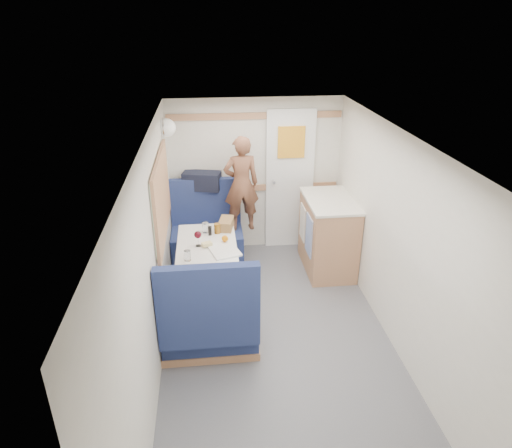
{
  "coord_description": "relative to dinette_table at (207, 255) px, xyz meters",
  "views": [
    {
      "loc": [
        -0.6,
        -3.31,
        2.92
      ],
      "look_at": [
        -0.14,
        0.9,
        0.95
      ],
      "focal_mm": 32.0,
      "sensor_mm": 36.0,
      "label": 1
    }
  ],
  "objects": [
    {
      "name": "oak_trim_high",
      "position": [
        0.65,
        1.23,
        1.21
      ],
      "size": [
        2.15,
        0.02,
        0.08
      ],
      "primitive_type": "cube",
      "color": "#A8734B",
      "rests_on": "wall_back"
    },
    {
      "name": "dinette_table",
      "position": [
        0.0,
        0.0,
        0.0
      ],
      "size": [
        0.62,
        0.92,
        0.72
      ],
      "color": "white",
      "rests_on": "floor"
    },
    {
      "name": "pepper_grinder",
      "position": [
        0.04,
        0.16,
        0.21
      ],
      "size": [
        0.04,
        0.04,
        0.1
      ],
      "primitive_type": "cylinder",
      "color": "black",
      "rests_on": "dinette_table"
    },
    {
      "name": "tray",
      "position": [
        0.17,
        -0.22,
        0.16
      ],
      "size": [
        0.36,
        0.42,
        0.02
      ],
      "primitive_type": "cube",
      "rotation": [
        0.0,
        0.0,
        0.29
      ],
      "color": "white",
      "rests_on": "dinette_table"
    },
    {
      "name": "tumbler_right",
      "position": [
        -0.01,
        0.24,
        0.21
      ],
      "size": [
        0.07,
        0.07,
        0.11
      ],
      "primitive_type": "cylinder",
      "color": "white",
      "rests_on": "dinette_table"
    },
    {
      "name": "cheese_block",
      "position": [
        0.0,
        -0.12,
        0.19
      ],
      "size": [
        0.12,
        0.09,
        0.04
      ],
      "primitive_type": "cube",
      "rotation": [
        0.0,
        0.0,
        0.36
      ],
      "color": "#EAD587",
      "rests_on": "tray"
    },
    {
      "name": "wall_right",
      "position": [
        1.75,
        -1.0,
        0.43
      ],
      "size": [
        0.02,
        4.5,
        2.0
      ],
      "primitive_type": "cube",
      "color": "silver",
      "rests_on": "floor"
    },
    {
      "name": "bench_near",
      "position": [
        -0.0,
        -0.86,
        -0.27
      ],
      "size": [
        0.9,
        0.59,
        1.05
      ],
      "color": "navy",
      "rests_on": "floor"
    },
    {
      "name": "wine_glass",
      "position": [
        -0.09,
        -0.08,
        0.28
      ],
      "size": [
        0.08,
        0.08,
        0.17
      ],
      "color": "white",
      "rests_on": "dinette_table"
    },
    {
      "name": "bread_loaf",
      "position": [
        0.22,
        0.32,
        0.21
      ],
      "size": [
        0.19,
        0.28,
        0.11
      ],
      "primitive_type": "cube",
      "rotation": [
        0.0,
        0.0,
        -0.2
      ],
      "color": "brown",
      "rests_on": "dinette_table"
    },
    {
      "name": "oak_trim_low",
      "position": [
        0.65,
        1.23,
        0.28
      ],
      "size": [
        2.15,
        0.02,
        0.08
      ],
      "primitive_type": "cube",
      "color": "#A8734B",
      "rests_on": "wall_back"
    },
    {
      "name": "dome_light",
      "position": [
        -0.39,
        0.85,
        1.18
      ],
      "size": [
        0.2,
        0.2,
        0.2
      ],
      "primitive_type": "sphere",
      "color": "white",
      "rests_on": "wall_left"
    },
    {
      "name": "ledge",
      "position": [
        -0.0,
        1.12,
        0.31
      ],
      "size": [
        0.9,
        0.14,
        0.04
      ],
      "primitive_type": "cube",
      "color": "#A8734B",
      "rests_on": "bench_far"
    },
    {
      "name": "beer_glass",
      "position": [
        0.12,
        0.21,
        0.21
      ],
      "size": [
        0.07,
        0.07,
        0.11
      ],
      "primitive_type": "cylinder",
      "color": "brown",
      "rests_on": "dinette_table"
    },
    {
      "name": "floor",
      "position": [
        0.65,
        -1.0,
        -0.57
      ],
      "size": [
        4.5,
        4.5,
        0.0
      ],
      "primitive_type": "plane",
      "color": "#515156",
      "rests_on": "ground"
    },
    {
      "name": "duffel_bag",
      "position": [
        -0.03,
        1.12,
        0.44
      ],
      "size": [
        0.5,
        0.32,
        0.22
      ],
      "primitive_type": "cube",
      "rotation": [
        0.0,
        0.0,
        -0.24
      ],
      "color": "black",
      "rests_on": "ledge"
    },
    {
      "name": "galley_counter",
      "position": [
        1.47,
        0.55,
        -0.1
      ],
      "size": [
        0.57,
        0.92,
        0.92
      ],
      "color": "#A8734B",
      "rests_on": "floor"
    },
    {
      "name": "ceiling",
      "position": [
        0.65,
        -1.0,
        1.43
      ],
      "size": [
        4.5,
        4.5,
        0.0
      ],
      "primitive_type": "plane",
      "rotation": [
        3.14,
        0.0,
        0.0
      ],
      "color": "silver",
      "rests_on": "wall_back"
    },
    {
      "name": "bench_far",
      "position": [
        -0.0,
        0.86,
        -0.27
      ],
      "size": [
        0.9,
        0.59,
        1.05
      ],
      "color": "navy",
      "rests_on": "floor"
    },
    {
      "name": "orange_fruit",
      "position": [
        0.19,
        -0.04,
        0.21
      ],
      "size": [
        0.07,
        0.07,
        0.07
      ],
      "primitive_type": "sphere",
      "color": "orange",
      "rests_on": "tray"
    },
    {
      "name": "tumbler_left",
      "position": [
        -0.19,
        -0.38,
        0.21
      ],
      "size": [
        0.07,
        0.07,
        0.11
      ],
      "primitive_type": "cylinder",
      "color": "silver",
      "rests_on": "dinette_table"
    },
    {
      "name": "rear_door",
      "position": [
        1.1,
        1.22,
        0.41
      ],
      "size": [
        0.62,
        0.12,
        1.86
      ],
      "color": "white",
      "rests_on": "wall_back"
    },
    {
      "name": "person",
      "position": [
        0.44,
        0.86,
        0.48
      ],
      "size": [
        0.46,
        0.33,
        1.18
      ],
      "primitive_type": "imported",
      "rotation": [
        0.0,
        0.0,
        3.26
      ],
      "color": "brown",
      "rests_on": "bench_far"
    },
    {
      "name": "wall_back",
      "position": [
        0.65,
        1.25,
        0.43
      ],
      "size": [
        2.2,
        0.02,
        2.0
      ],
      "primitive_type": "cube",
      "color": "silver",
      "rests_on": "floor"
    },
    {
      "name": "side_window",
      "position": [
        -0.43,
        0.0,
        0.68
      ],
      "size": [
        0.04,
        1.3,
        0.72
      ],
      "primitive_type": "cube",
      "color": "#929E86",
      "rests_on": "wall_left"
    },
    {
      "name": "wall_left",
      "position": [
        -0.45,
        -1.0,
        0.43
      ],
      "size": [
        0.02,
        4.5,
        2.0
      ],
      "primitive_type": "cube",
      "color": "silver",
      "rests_on": "floor"
    }
  ]
}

